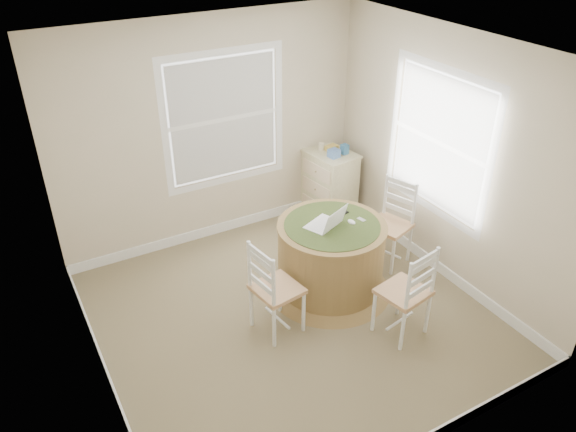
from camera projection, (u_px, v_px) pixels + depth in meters
room at (299, 190)px, 5.10m from camera, size 3.64×3.64×2.64m
round_table at (331, 255)px, 5.73m from camera, size 1.28×1.28×0.79m
chair_left at (277, 288)px, 5.18m from camera, size 0.46×0.47×0.95m
chair_near at (403, 291)px, 5.15m from camera, size 0.49×0.47×0.95m
chair_right at (389, 225)px, 6.15m from camera, size 0.51×0.53×0.95m
laptop at (326, 223)px, 5.51m from camera, size 0.43×0.41×0.24m
mouse at (351, 222)px, 5.58m from camera, size 0.08×0.11×0.03m
phone at (361, 220)px, 5.63m from camera, size 0.06×0.10×0.02m
keys at (345, 213)px, 5.75m from camera, size 0.07×0.06×0.02m
corner_chest at (329, 184)px, 7.10m from camera, size 0.57×0.70×0.86m
tissue_box at (334, 154)px, 6.73m from camera, size 0.13×0.13×0.10m
box_yellow at (332, 147)px, 6.94m from camera, size 0.16×0.12×0.06m
box_blue at (346, 149)px, 6.82m from camera, size 0.09×0.09×0.12m
cup_cream at (320, 146)px, 6.94m from camera, size 0.07×0.07×0.09m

